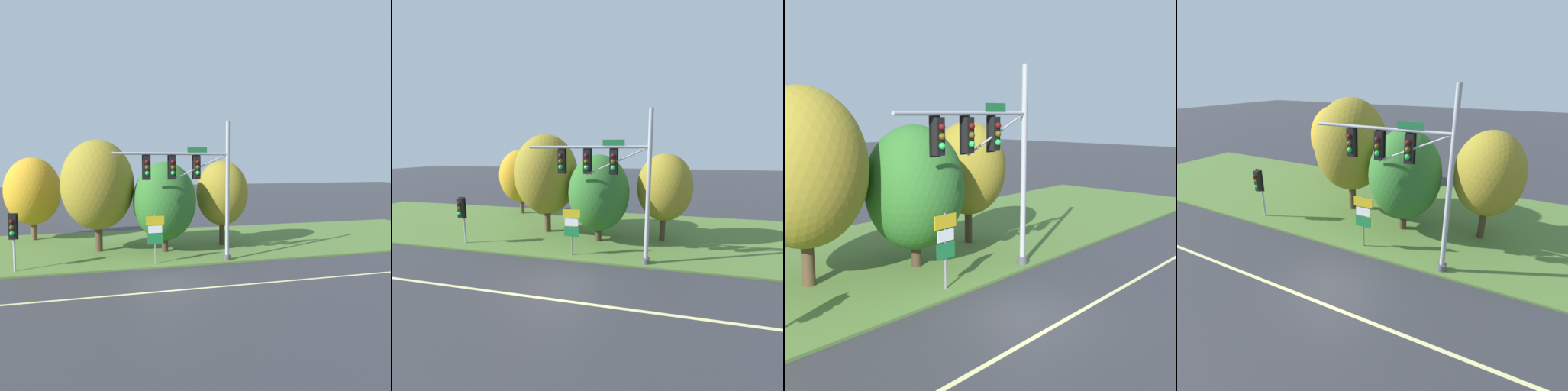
# 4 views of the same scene
# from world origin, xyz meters

# --- Properties ---
(ground_plane) EXTENTS (160.00, 160.00, 0.00)m
(ground_plane) POSITION_xyz_m (0.00, 0.00, 0.00)
(ground_plane) COLOR #333338
(lane_stripe) EXTENTS (36.00, 0.16, 0.01)m
(lane_stripe) POSITION_xyz_m (0.00, -1.20, 0.00)
(lane_stripe) COLOR beige
(lane_stripe) RESTS_ON ground
(grass_verge) EXTENTS (48.00, 11.50, 0.10)m
(grass_verge) POSITION_xyz_m (0.00, 8.25, 0.05)
(grass_verge) COLOR #517533
(grass_verge) RESTS_ON ground
(traffic_signal_mast) EXTENTS (6.52, 0.49, 7.83)m
(traffic_signal_mast) POSITION_xyz_m (1.91, 2.94, 4.78)
(traffic_signal_mast) COLOR #9EA0A5
(traffic_signal_mast) RESTS_ON grass_verge
(pedestrian_signal_near_kerb) EXTENTS (0.46, 0.55, 2.98)m
(pedestrian_signal_near_kerb) POSITION_xyz_m (-7.46, 3.34, 2.24)
(pedestrian_signal_near_kerb) COLOR #9EA0A5
(pedestrian_signal_near_kerb) RESTS_ON grass_verge
(route_sign_post) EXTENTS (0.99, 0.08, 2.68)m
(route_sign_post) POSITION_xyz_m (-0.29, 3.14, 1.82)
(route_sign_post) COLOR slate
(route_sign_post) RESTS_ON grass_verge
(tree_nearest_road) EXTENTS (3.86, 3.86, 5.92)m
(tree_nearest_road) POSITION_xyz_m (-7.75, 11.87, 3.60)
(tree_nearest_road) COLOR brown
(tree_nearest_road) RESTS_ON grass_verge
(tree_left_of_mast) EXTENTS (4.46, 4.46, 6.95)m
(tree_left_of_mast) POSITION_xyz_m (-3.26, 7.02, 4.25)
(tree_left_of_mast) COLOR #4C3823
(tree_left_of_mast) RESTS_ON grass_verge
(tree_behind_signpost) EXTENTS (3.89, 3.89, 5.59)m
(tree_behind_signpost) POSITION_xyz_m (0.73, 5.90, 3.26)
(tree_behind_signpost) COLOR #423021
(tree_behind_signpost) RESTS_ON grass_verge
(tree_mid_verge) EXTENTS (3.46, 3.46, 5.68)m
(tree_mid_verge) POSITION_xyz_m (4.81, 6.90, 3.60)
(tree_mid_verge) COLOR #423021
(tree_mid_verge) RESTS_ON grass_verge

